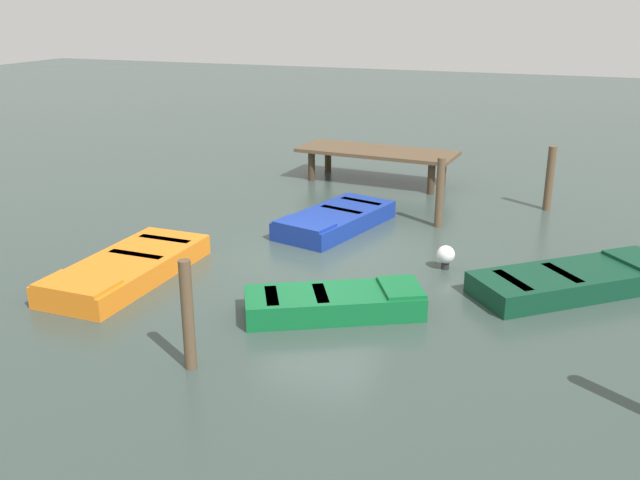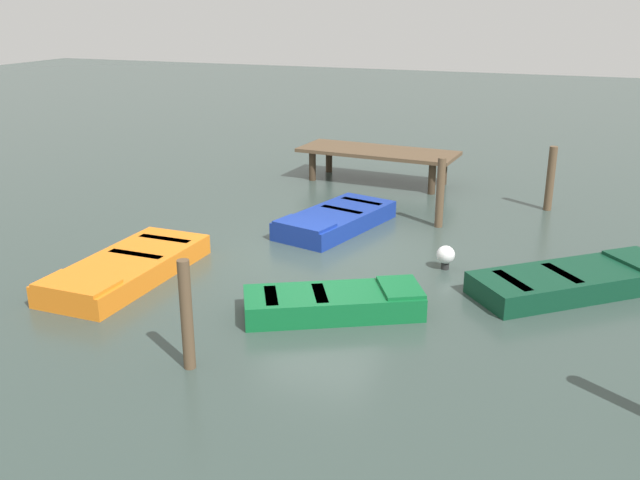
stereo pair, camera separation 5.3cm
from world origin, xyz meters
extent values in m
plane|color=#33423D|center=(0.00, 0.00, 0.00)|extent=(80.00, 80.00, 0.00)
cube|color=brown|center=(-0.64, 6.38, 0.90)|extent=(4.62, 2.01, 0.10)
cylinder|color=#3C2E20|center=(1.20, 6.83, 0.42)|extent=(0.20, 0.20, 0.85)
cylinder|color=#3C2E20|center=(1.11, 5.66, 0.42)|extent=(0.20, 0.20, 0.85)
cylinder|color=#3C2E20|center=(-2.40, 7.10, 0.42)|extent=(0.20, 0.20, 0.85)
cylinder|color=#3C2E20|center=(-2.49, 5.92, 0.42)|extent=(0.20, 0.20, 0.85)
cube|color=navy|center=(-0.31, 1.87, 0.20)|extent=(2.14, 3.41, 0.40)
cube|color=silver|center=(-0.31, 1.87, 0.34)|extent=(1.73, 2.88, 0.04)
cube|color=navy|center=(-0.62, 0.68, 0.43)|extent=(1.39, 0.99, 0.06)
cube|color=#A4A49F|center=(-0.25, 2.10, 0.38)|extent=(1.11, 0.47, 0.04)
cube|color=#A4A49F|center=(-0.04, 2.95, 0.38)|extent=(1.11, 0.47, 0.04)
cube|color=#0F602D|center=(1.21, -2.57, 0.20)|extent=(3.12, 2.33, 0.40)
cube|color=orange|center=(1.21, -2.57, 0.34)|extent=(2.62, 1.91, 0.04)
cube|color=#0F602D|center=(2.23, -2.02, 0.43)|extent=(1.02, 1.15, 0.06)
cube|color=#B06E1E|center=(1.01, -2.67, 0.38)|extent=(0.56, 0.82, 0.04)
cube|color=#B06E1E|center=(0.29, -3.05, 0.38)|extent=(0.56, 0.82, 0.04)
cube|color=#0C3823|center=(4.98, -0.09, 0.20)|extent=(3.75, 3.45, 0.40)
cube|color=maroon|center=(4.98, -0.09, 0.34)|extent=(3.13, 2.87, 0.04)
cube|color=maroon|center=(4.76, -0.28, 0.38)|extent=(0.81, 0.90, 0.04)
cube|color=maroon|center=(3.96, -0.96, 0.38)|extent=(0.81, 0.90, 0.04)
cube|color=orange|center=(-2.99, -2.43, 0.20)|extent=(1.55, 3.62, 0.40)
cube|color=black|center=(-2.99, -2.43, 0.34)|extent=(1.21, 3.08, 0.04)
cube|color=orange|center=(-3.01, -3.83, 0.43)|extent=(1.35, 0.81, 0.06)
cube|color=black|center=(-2.98, -2.16, 0.38)|extent=(1.16, 0.22, 0.04)
cube|color=black|center=(-2.97, -1.17, 0.38)|extent=(1.16, 0.22, 0.04)
cylinder|color=brown|center=(1.89, 2.83, 0.82)|extent=(0.19, 0.19, 1.64)
cylinder|color=brown|center=(-0.11, -5.01, 0.83)|extent=(0.17, 0.17, 1.66)
cylinder|color=brown|center=(4.18, 5.18, 0.81)|extent=(0.20, 0.20, 1.62)
cylinder|color=#262626|center=(2.57, 0.19, 0.06)|extent=(0.16, 0.16, 0.12)
sphere|color=white|center=(2.57, 0.19, 0.30)|extent=(0.36, 0.36, 0.36)
camera|label=1|loc=(4.78, -12.73, 5.04)|focal=39.25mm
camera|label=2|loc=(4.82, -12.71, 5.04)|focal=39.25mm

